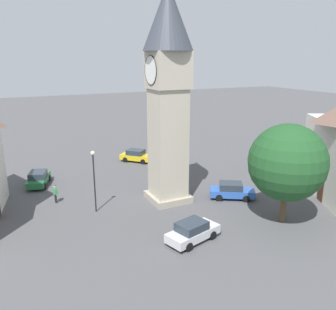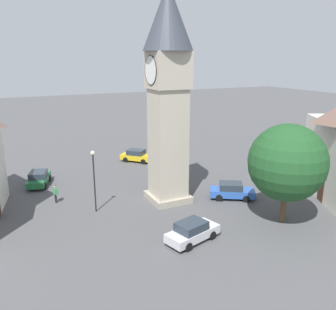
# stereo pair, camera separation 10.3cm
# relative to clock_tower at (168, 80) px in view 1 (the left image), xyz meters

# --- Properties ---
(ground_plane) EXTENTS (200.00, 200.00, 0.00)m
(ground_plane) POSITION_rel_clock_tower_xyz_m (-0.00, -0.00, -11.00)
(ground_plane) COLOR #4C4C4F
(clock_tower) EXTENTS (4.25, 4.25, 18.90)m
(clock_tower) POSITION_rel_clock_tower_xyz_m (0.00, 0.00, 0.00)
(clock_tower) COLOR #A59C89
(clock_tower) RESTS_ON ground
(car_blue_kerb) EXTENTS (2.74, 4.43, 1.53)m
(car_blue_kerb) POSITION_rel_clock_tower_xyz_m (7.63, -1.76, -10.24)
(car_blue_kerb) COLOR silver
(car_blue_kerb) RESTS_ON ground
(car_silver_kerb) EXTENTS (3.60, 4.40, 1.53)m
(car_silver_kerb) POSITION_rel_clock_tower_xyz_m (2.31, 5.54, -10.24)
(car_silver_kerb) COLOR #2D5BB7
(car_silver_kerb) RESTS_ON ground
(car_red_corner) EXTENTS (4.15, 4.07, 1.53)m
(car_red_corner) POSITION_rel_clock_tower_xyz_m (-13.00, 1.90, -10.24)
(car_red_corner) COLOR gold
(car_red_corner) RESTS_ON ground
(car_white_side) EXTENTS (4.45, 2.89, 1.53)m
(car_white_side) POSITION_rel_clock_tower_xyz_m (-9.32, -10.36, -10.24)
(car_white_side) COLOR #236B38
(car_white_side) RESTS_ON ground
(pedestrian) EXTENTS (0.54, 0.32, 1.69)m
(pedestrian) POSITION_rel_clock_tower_xyz_m (-3.90, -9.51, -9.99)
(pedestrian) COLOR black
(pedestrian) RESTS_ON ground
(tree) EXTENTS (6.08, 6.08, 8.03)m
(tree) POSITION_rel_clock_tower_xyz_m (8.07, 6.34, -6.03)
(tree) COLOR brown
(tree) RESTS_ON ground
(lamp_post) EXTENTS (0.36, 0.36, 5.41)m
(lamp_post) POSITION_rel_clock_tower_xyz_m (-0.41, -6.71, -7.42)
(lamp_post) COLOR black
(lamp_post) RESTS_ON ground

